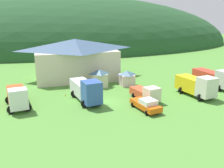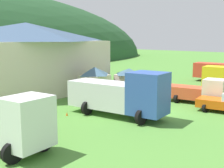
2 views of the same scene
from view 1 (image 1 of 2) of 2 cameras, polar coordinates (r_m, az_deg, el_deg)
The scene contains 12 objects.
ground_plane at distance 36.67m, azimuth -1.20°, elevation -4.17°, with size 200.00×200.00×0.00m, color #518C38.
forested_hill_backdrop at distance 98.75m, azimuth -11.07°, elevation 8.29°, with size 138.23×60.00×37.93m, color #234C28.
depot_building at distance 50.19m, azimuth -8.30°, elevation 5.85°, with size 16.43×11.67×7.71m.
play_shed_cream at distance 43.85m, azimuth -2.91°, elevation 1.41°, with size 2.81×2.39×3.17m.
play_shed_pink at distance 44.94m, azimuth 3.37°, elevation 1.43°, with size 2.55×2.72×2.67m.
heavy_rig_white at distance 36.57m, azimuth -20.75°, elevation -2.66°, with size 3.69×7.02×3.19m.
box_truck_blue at distance 36.61m, azimuth -5.90°, elevation -1.31°, with size 3.87×8.36×3.63m.
light_truck_cream at distance 37.33m, azimuth 7.80°, elevation -2.07°, with size 3.14×5.67×2.37m.
flatbed_truck_yellow at distance 40.87m, azimuth 18.68°, elevation -0.26°, with size 3.89×7.05×3.48m.
tow_truck_silver at distance 47.11m, azimuth 22.32°, elevation 1.36°, with size 3.68×8.41×3.37m.
service_pickup_orange at distance 33.79m, azimuth 7.75°, elevation -4.61°, with size 3.01×5.21×1.66m.
traffic_cone_near_pickup at distance 40.02m, azimuth -10.53°, elevation -2.71°, with size 0.36×0.36×0.58m, color orange.
Camera 1 is at (-8.91, -33.28, 12.58)m, focal length 40.25 mm.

